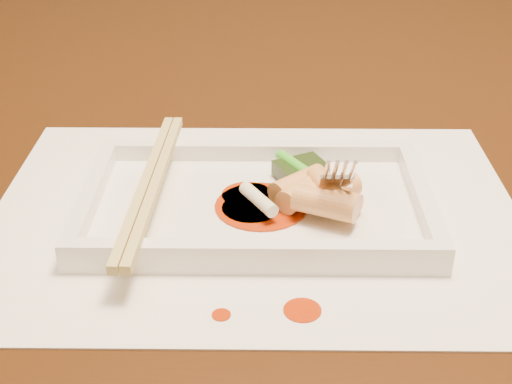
{
  "coord_description": "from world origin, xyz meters",
  "views": [
    {
      "loc": [
        -0.08,
        -0.64,
        1.04
      ],
      "look_at": [
        -0.08,
        -0.18,
        0.77
      ],
      "focal_mm": 50.0,
      "sensor_mm": 36.0,
      "label": 1
    }
  ],
  "objects_px": {
    "placemat": "(256,213)",
    "chopstick_a": "(146,183)",
    "plate_base": "(256,208)",
    "table": "(339,207)",
    "fork": "(353,104)"
  },
  "relations": [
    {
      "from": "placemat",
      "to": "chopstick_a",
      "type": "relative_size",
      "value": 1.82
    },
    {
      "from": "placemat",
      "to": "chopstick_a",
      "type": "xyz_separation_m",
      "value": [
        -0.08,
        0.0,
        0.03
      ]
    },
    {
      "from": "chopstick_a",
      "to": "plate_base",
      "type": "bearing_deg",
      "value": -0.0
    },
    {
      "from": "chopstick_a",
      "to": "placemat",
      "type": "bearing_deg",
      "value": -0.0
    },
    {
      "from": "table",
      "to": "fork",
      "type": "xyz_separation_m",
      "value": [
        -0.01,
        -0.16,
        0.18
      ]
    },
    {
      "from": "plate_base",
      "to": "fork",
      "type": "xyz_separation_m",
      "value": [
        0.07,
        0.02,
        0.08
      ]
    },
    {
      "from": "table",
      "to": "placemat",
      "type": "height_order",
      "value": "placemat"
    },
    {
      "from": "placemat",
      "to": "plate_base",
      "type": "xyz_separation_m",
      "value": [
        0.0,
        0.0,
        0.0
      ]
    },
    {
      "from": "placemat",
      "to": "plate_base",
      "type": "height_order",
      "value": "plate_base"
    },
    {
      "from": "table",
      "to": "chopstick_a",
      "type": "relative_size",
      "value": 6.37
    },
    {
      "from": "plate_base",
      "to": "fork",
      "type": "distance_m",
      "value": 0.11
    },
    {
      "from": "table",
      "to": "fork",
      "type": "bearing_deg",
      "value": -95.2
    },
    {
      "from": "table",
      "to": "chopstick_a",
      "type": "height_order",
      "value": "chopstick_a"
    },
    {
      "from": "chopstick_a",
      "to": "fork",
      "type": "xyz_separation_m",
      "value": [
        0.15,
        0.02,
        0.06
      ]
    },
    {
      "from": "table",
      "to": "placemat",
      "type": "bearing_deg",
      "value": -115.46
    }
  ]
}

